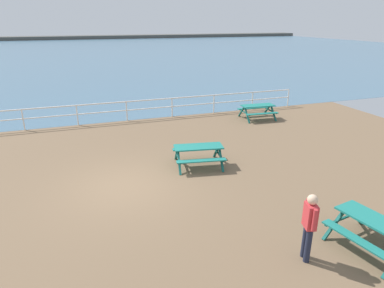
{
  "coord_description": "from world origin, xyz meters",
  "views": [
    {
      "loc": [
        -1.22,
        -10.23,
        5.19
      ],
      "look_at": [
        2.69,
        1.02,
        0.8
      ],
      "focal_mm": 31.66,
      "sensor_mm": 36.0,
      "label": 1
    }
  ],
  "objects_px": {
    "picnic_table_near_left": "(258,108)",
    "visitor": "(309,223)",
    "picnic_table_near_right": "(198,151)",
    "picnic_table_mid_centre": "(375,227)"
  },
  "relations": [
    {
      "from": "picnic_table_near_left",
      "to": "picnic_table_near_right",
      "type": "distance_m",
      "value": 7.28
    },
    {
      "from": "picnic_table_near_left",
      "to": "picnic_table_mid_centre",
      "type": "distance_m",
      "value": 11.4
    },
    {
      "from": "picnic_table_near_left",
      "to": "visitor",
      "type": "xyz_separation_m",
      "value": [
        -4.84,
        -10.79,
        0.36
      ]
    },
    {
      "from": "picnic_table_mid_centre",
      "to": "visitor",
      "type": "relative_size",
      "value": 1.23
    },
    {
      "from": "picnic_table_near_right",
      "to": "visitor",
      "type": "xyz_separation_m",
      "value": [
        0.48,
        -5.82,
        0.36
      ]
    },
    {
      "from": "picnic_table_near_left",
      "to": "visitor",
      "type": "height_order",
      "value": "visitor"
    },
    {
      "from": "picnic_table_near_left",
      "to": "picnic_table_mid_centre",
      "type": "height_order",
      "value": "same"
    },
    {
      "from": "picnic_table_mid_centre",
      "to": "visitor",
      "type": "height_order",
      "value": "visitor"
    },
    {
      "from": "picnic_table_mid_centre",
      "to": "visitor",
      "type": "xyz_separation_m",
      "value": [
        -1.76,
        0.19,
        0.36
      ]
    },
    {
      "from": "picnic_table_mid_centre",
      "to": "visitor",
      "type": "distance_m",
      "value": 1.81
    }
  ]
}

